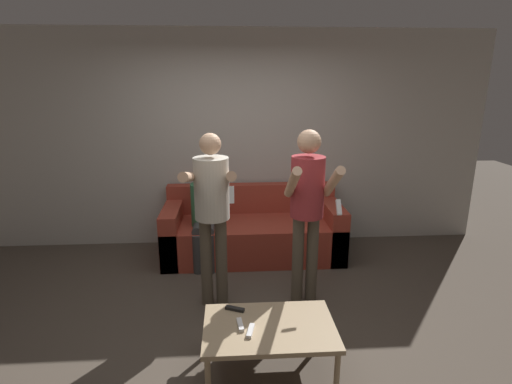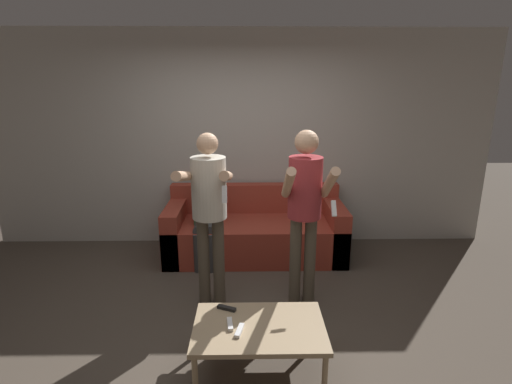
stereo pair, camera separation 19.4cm
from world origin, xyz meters
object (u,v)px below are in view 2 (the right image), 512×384
at_px(coffee_table, 259,330).
at_px(remote_far, 227,308).
at_px(person_seated, 206,211).
at_px(remote_near, 240,330).
at_px(couch, 255,232).
at_px(person_standing_left, 209,201).
at_px(remote_mid, 230,324).
at_px(person_standing_right, 305,200).

distance_m(coffee_table, remote_far, 0.33).
xyz_separation_m(person_seated, remote_near, (0.43, -1.96, -0.23)).
bearing_deg(couch, remote_far, -97.49).
bearing_deg(person_standing_left, couch, 69.18).
bearing_deg(remote_mid, person_seated, 100.94).
xyz_separation_m(couch, person_standing_right, (0.43, -1.13, 0.75)).
relative_size(person_seated, coffee_table, 1.23).
distance_m(person_standing_left, remote_near, 1.24).
bearing_deg(couch, remote_near, -93.76).
bearing_deg(person_standing_right, person_seated, 137.49).
height_order(coffee_table, remote_near, remote_near).
distance_m(person_standing_right, remote_near, 1.34).
relative_size(person_standing_left, person_standing_right, 0.99).
bearing_deg(person_standing_left, remote_far, -75.92).
distance_m(person_seated, remote_far, 1.73).
relative_size(couch, person_standing_right, 1.27).
bearing_deg(person_standing_right, remote_far, -132.22).
bearing_deg(person_standing_left, person_standing_right, 0.57).
bearing_deg(person_seated, person_standing_right, -42.51).
height_order(couch, person_standing_left, person_standing_left).
xyz_separation_m(person_standing_left, person_seated, (-0.14, 0.94, -0.40)).
xyz_separation_m(person_standing_right, remote_far, (-0.68, -0.75, -0.63)).
xyz_separation_m(person_standing_left, remote_far, (0.19, -0.74, -0.63)).
distance_m(coffee_table, remote_near, 0.16).
relative_size(person_standing_left, remote_mid, 10.81).
bearing_deg(person_seated, remote_near, -77.51).
xyz_separation_m(coffee_table, remote_far, (-0.24, 0.21, 0.05)).
bearing_deg(remote_near, remote_far, 110.33).
height_order(person_standing_left, person_seated, person_standing_left).
distance_m(couch, remote_far, 1.90).
height_order(person_standing_right, remote_near, person_standing_right).
height_order(couch, coffee_table, couch).
bearing_deg(couch, remote_mid, -95.79).
height_order(person_standing_right, person_seated, person_standing_right).
height_order(remote_near, remote_mid, same).
height_order(person_seated, remote_near, person_seated).
height_order(person_standing_left, remote_near, person_standing_left).
bearing_deg(remote_far, couch, 82.51).
relative_size(couch, person_seated, 1.83).
height_order(couch, person_standing_right, person_standing_right).
xyz_separation_m(couch, coffee_table, (-0.00, -2.10, 0.07)).
bearing_deg(remote_near, couch, 86.24).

